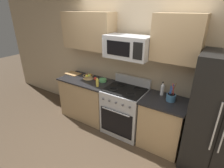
# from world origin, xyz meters

# --- Properties ---
(ground_plane) EXTENTS (16.00, 16.00, 0.00)m
(ground_plane) POSITION_xyz_m (0.00, 0.00, 0.00)
(ground_plane) COLOR #473828
(wall_back) EXTENTS (8.00, 0.10, 2.60)m
(wall_back) POSITION_xyz_m (0.00, 1.10, 1.30)
(wall_back) COLOR tan
(wall_back) RESTS_ON ground
(counter_left) EXTENTS (1.16, 0.64, 0.91)m
(counter_left) POSITION_xyz_m (-0.97, 0.71, 0.46)
(counter_left) COLOR tan
(counter_left) RESTS_ON ground
(range_oven) EXTENTS (0.76, 0.68, 1.09)m
(range_oven) POSITION_xyz_m (-0.00, 0.71, 0.47)
(range_oven) COLOR #B2B5BA
(range_oven) RESTS_ON ground
(counter_right) EXTENTS (0.74, 0.64, 0.91)m
(counter_right) POSITION_xyz_m (0.76, 0.71, 0.46)
(counter_right) COLOR tan
(counter_right) RESTS_ON ground
(refrigerator) EXTENTS (0.83, 0.75, 1.80)m
(refrigerator) POSITION_xyz_m (1.57, 0.69, 0.90)
(refrigerator) COLOR black
(refrigerator) RESTS_ON ground
(microwave) EXTENTS (0.79, 0.44, 0.38)m
(microwave) POSITION_xyz_m (-0.00, 0.74, 1.71)
(microwave) COLOR #B2B5BA
(upper_cabinets_left) EXTENTS (1.15, 0.34, 0.71)m
(upper_cabinets_left) POSITION_xyz_m (-0.97, 0.88, 1.90)
(upper_cabinets_left) COLOR tan
(upper_cabinets_right) EXTENTS (0.73, 0.34, 0.71)m
(upper_cabinets_right) POSITION_xyz_m (0.77, 0.88, 1.90)
(upper_cabinets_right) COLOR tan
(utensil_crock) EXTENTS (0.15, 0.15, 0.33)m
(utensil_crock) POSITION_xyz_m (0.83, 0.76, 0.98)
(utensil_crock) COLOR teal
(utensil_crock) RESTS_ON counter_right
(fruit_basket) EXTENTS (0.23, 0.23, 0.11)m
(fruit_basket) POSITION_xyz_m (-0.96, 0.78, 0.96)
(fruit_basket) COLOR tan
(fruit_basket) RESTS_ON counter_left
(apple_loose) EXTENTS (0.07, 0.07, 0.07)m
(apple_loose) POSITION_xyz_m (-0.77, 0.78, 0.95)
(apple_loose) COLOR red
(apple_loose) RESTS_ON counter_left
(cutting_board) EXTENTS (0.34, 0.24, 0.02)m
(cutting_board) POSITION_xyz_m (-1.45, 0.80, 0.92)
(cutting_board) COLOR tan
(cutting_board) RESTS_ON counter_left
(bottle_oil) EXTENTS (0.06, 0.06, 0.20)m
(bottle_oil) POSITION_xyz_m (-0.54, 0.56, 1.00)
(bottle_oil) COLOR gold
(bottle_oil) RESTS_ON counter_left
(bottle_vinegar) EXTENTS (0.07, 0.07, 0.24)m
(bottle_vinegar) POSITION_xyz_m (0.63, 0.89, 1.02)
(bottle_vinegar) COLOR silver
(bottle_vinegar) RESTS_ON counter_right
(prep_bowl) EXTENTS (0.16, 0.16, 0.06)m
(prep_bowl) POSITION_xyz_m (-0.60, 0.81, 0.94)
(prep_bowl) COLOR #59AD66
(prep_bowl) RESTS_ON counter_left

